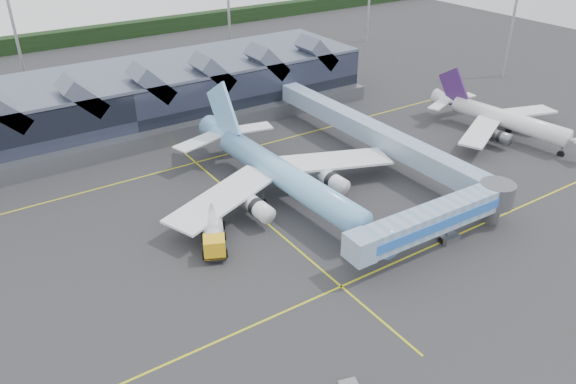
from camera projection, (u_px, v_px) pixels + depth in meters
ground at (299, 250)px, 65.64m from camera, size 260.00×260.00×0.00m
taxi_stripes at (255, 213)px, 72.92m from camera, size 120.00×60.00×0.01m
tree_line_far at (58, 39)px, 144.82m from camera, size 260.00×4.00×4.00m
terminal at (117, 102)px, 95.33m from camera, size 90.00×22.25×12.52m
light_masts at (211, 21)px, 115.44m from camera, size 132.40×42.56×22.45m
main_airliner at (281, 174)px, 74.46m from camera, size 35.15×40.43×12.99m
regional_jet at (503, 118)px, 93.60m from camera, size 25.92×28.47×9.77m
jet_bridge at (445, 216)px, 65.09m from camera, size 24.97×4.30×5.60m
fuel_truck at (213, 229)px, 66.35m from camera, size 6.02×9.51×3.28m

